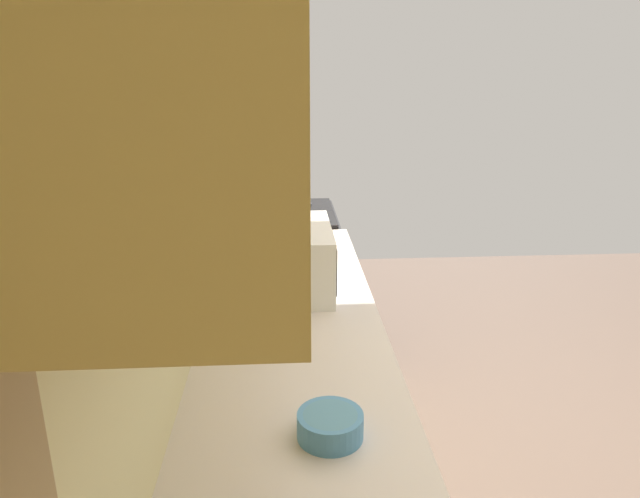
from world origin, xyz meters
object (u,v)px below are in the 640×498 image
Objects in this scene: microwave at (285,258)px; kettle at (306,234)px; bowl at (330,424)px; oven_range at (287,280)px.

kettle is (0.52, -0.11, -0.06)m from microwave.
kettle is at bearing -11.41° from microwave.
bowl is 1.54m from kettle.
bowl is (-1.01, -0.11, -0.10)m from microwave.
oven_range is 1.33m from microwave.
microwave is 3.03× the size of bowl.
kettle is at bearing -172.08° from oven_range.
oven_range is at bearing 2.45° from bowl.
bowl is at bearing -177.55° from oven_range.
oven_range is 0.86m from kettle.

